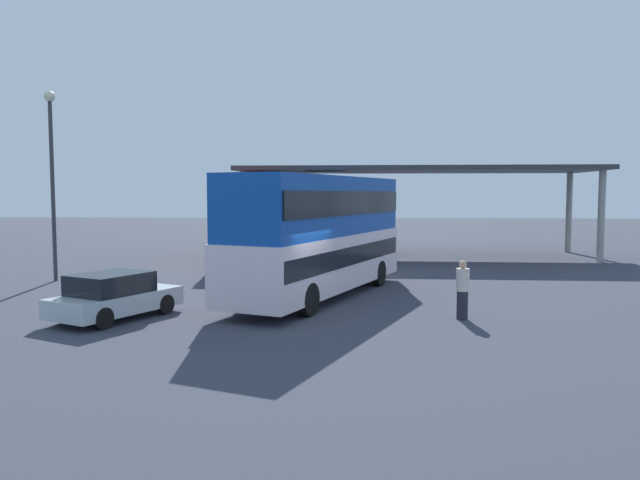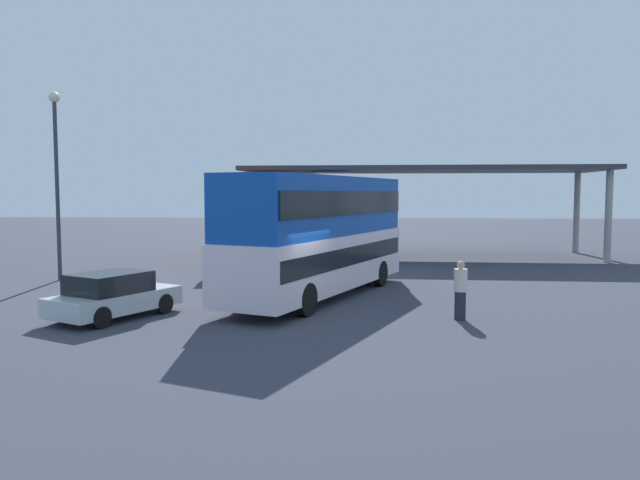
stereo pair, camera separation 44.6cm
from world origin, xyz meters
The scene contains 8 objects.
ground_plane centered at (0.00, 0.00, 0.00)m, with size 140.00×140.00×0.00m, color #353A45.
double_decker_main centered at (0.64, 3.32, 2.30)m, with size 6.08×10.50×4.20m.
parked_hatchback centered at (-5.13, -0.71, 0.67)m, with size 3.23×4.15×1.35m.
double_decker_near_canopy centered at (-3.46, 15.69, 2.36)m, with size 2.84×10.98×4.31m.
double_decker_mid_row centered at (0.29, 17.74, 2.37)m, with size 2.56×10.58×4.34m.
depot_canopy centered at (5.54, 17.59, 4.80)m, with size 20.48×7.01×5.11m.
lamppost_tall centered at (-10.50, 6.64, 4.90)m, with size 0.44×0.44×7.77m.
pedestrian_waiting centered at (4.91, -0.30, 0.85)m, with size 0.38×0.38×1.70m.
Camera 1 is at (1.56, -17.62, 3.64)m, focal length 33.81 mm.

